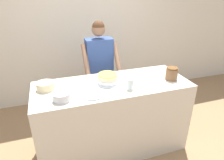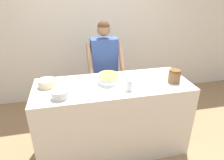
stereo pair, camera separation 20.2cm
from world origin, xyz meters
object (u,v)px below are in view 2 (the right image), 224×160
(cake, at_px, (108,79))
(stoneware_jar, at_px, (174,76))
(person_baker, at_px, (104,64))
(frosting_bowl_white, at_px, (60,94))
(ceramic_plate, at_px, (91,93))
(frosting_bowl_pink, at_px, (47,83))
(drinking_glass, at_px, (129,85))

(cake, xyz_separation_m, stoneware_jar, (0.78, -0.14, 0.02))
(person_baker, height_order, frosting_bowl_white, person_baker)
(cake, xyz_separation_m, ceramic_plate, (-0.23, -0.22, -0.05))
(person_baker, distance_m, ceramic_plate, 0.93)
(person_baker, distance_m, cake, 0.67)
(frosting_bowl_pink, bearing_deg, person_baker, 37.58)
(cake, distance_m, frosting_bowl_white, 0.61)
(person_baker, bearing_deg, frosting_bowl_pink, -142.42)
(frosting_bowl_pink, relative_size, ceramic_plate, 0.72)
(person_baker, distance_m, drinking_glass, 0.91)
(frosting_bowl_pink, distance_m, stoneware_jar, 1.50)
(person_baker, bearing_deg, cake, -96.48)
(drinking_glass, relative_size, ceramic_plate, 0.47)
(person_baker, distance_m, frosting_bowl_white, 1.10)
(cake, relative_size, stoneware_jar, 1.88)
(stoneware_jar, bearing_deg, person_baker, 130.93)
(frosting_bowl_white, bearing_deg, frosting_bowl_pink, 116.86)
(frosting_bowl_white, distance_m, stoneware_jar, 1.34)
(person_baker, relative_size, frosting_bowl_pink, 8.26)
(drinking_glass, xyz_separation_m, ceramic_plate, (-0.42, 0.02, -0.06))
(person_baker, height_order, frosting_bowl_pink, person_baker)
(cake, height_order, frosting_bowl_pink, cake)
(frosting_bowl_white, distance_m, ceramic_plate, 0.33)
(cake, bearing_deg, drinking_glass, -50.90)
(drinking_glass, xyz_separation_m, stoneware_jar, (0.59, 0.09, 0.02))
(frosting_bowl_pink, distance_m, ceramic_plate, 0.55)
(frosting_bowl_white, height_order, stoneware_jar, frosting_bowl_white)
(cake, xyz_separation_m, frosting_bowl_white, (-0.56, -0.24, -0.01))
(person_baker, relative_size, stoneware_jar, 10.09)
(frosting_bowl_white, distance_m, frosting_bowl_pink, 0.33)
(person_baker, bearing_deg, stoneware_jar, -49.07)
(frosting_bowl_white, bearing_deg, person_baker, 54.86)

